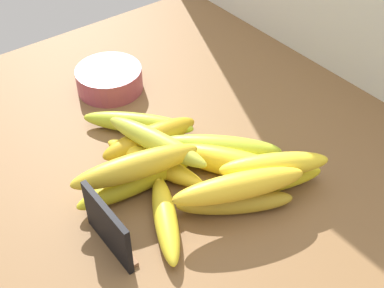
{
  "coord_description": "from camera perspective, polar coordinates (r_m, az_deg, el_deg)",
  "views": [
    {
      "loc": [
        42.41,
        -36.11,
        60.32
      ],
      "look_at": [
        -3.99,
        -0.65,
        8.0
      ],
      "focal_mm": 47.84,
      "sensor_mm": 36.0,
      "label": 1
    }
  ],
  "objects": [
    {
      "name": "counter_top",
      "position": [
        0.81,
        2.09,
        -4.74
      ],
      "size": [
        110.0,
        76.0,
        3.0
      ],
      "primitive_type": "cube",
      "color": "brown",
      "rests_on": "ground"
    },
    {
      "name": "chalkboard_sign",
      "position": [
        0.69,
        -9.33,
        -9.25
      ],
      "size": [
        11.0,
        1.8,
        8.4
      ],
      "color": "black",
      "rests_on": "counter_top"
    },
    {
      "name": "fruit_bowl",
      "position": [
        0.98,
        -9.39,
        7.07
      ],
      "size": [
        12.39,
        12.39,
        4.43
      ],
      "primitive_type": "cylinder",
      "color": "#9B4154",
      "rests_on": "counter_top"
    },
    {
      "name": "banana_0",
      "position": [
        0.78,
        -5.79,
        -3.96
      ],
      "size": [
        5.2,
        20.98,
        3.71
      ],
      "primitive_type": "ellipsoid",
      "rotation": [
        0.0,
        0.0,
        4.64
      ],
      "color": "gold",
      "rests_on": "counter_top"
    },
    {
      "name": "banana_1",
      "position": [
        0.8,
        4.48,
        -2.1
      ],
      "size": [
        19.46,
        15.44,
        4.4
      ],
      "primitive_type": "ellipsoid",
      "rotation": [
        0.0,
        0.0,
        0.61
      ],
      "color": "yellow",
      "rests_on": "counter_top"
    },
    {
      "name": "banana_2",
      "position": [
        0.88,
        -6.04,
        2.34
      ],
      "size": [
        16.52,
        15.78,
        3.52
      ],
      "primitive_type": "ellipsoid",
      "rotation": [
        0.0,
        0.0,
        3.89
      ],
      "color": "#A7BA2A",
      "rests_on": "counter_top"
    },
    {
      "name": "banana_3",
      "position": [
        0.82,
        2.81,
        -0.37
      ],
      "size": [
        17.07,
        17.9,
        3.99
      ],
      "primitive_type": "ellipsoid",
      "rotation": [
        0.0,
        0.0,
        3.96
      ],
      "color": "#A4BC2C",
      "rests_on": "counter_top"
    },
    {
      "name": "banana_4",
      "position": [
        0.75,
        4.79,
        -6.47
      ],
      "size": [
        11.98,
        16.32,
        3.52
      ],
      "primitive_type": "ellipsoid",
      "rotation": [
        0.0,
        0.0,
        1.01
      ],
      "color": "gold",
      "rests_on": "counter_top"
    },
    {
      "name": "banana_5",
      "position": [
        0.84,
        -4.69,
        0.62
      ],
      "size": [
        5.61,
        17.37,
        4.19
      ],
      "primitive_type": "ellipsoid",
      "rotation": [
        0.0,
        0.0,
        4.63
      ],
      "color": "#B88E1A",
      "rests_on": "counter_top"
    },
    {
      "name": "banana_6",
      "position": [
        0.78,
        8.1,
        -4.26
      ],
      "size": [
        9.99,
        18.57,
        3.54
      ],
      "primitive_type": "ellipsoid",
      "rotation": [
        0.0,
        0.0,
        4.34
      ],
      "color": "yellow",
      "rests_on": "counter_top"
    },
    {
      "name": "banana_7",
      "position": [
        0.73,
        -2.98,
        -8.27
      ],
      "size": [
        16.01,
        10.43,
        3.29
      ],
      "primitive_type": "ellipsoid",
      "rotation": [
        0.0,
        0.0,
        5.81
      ],
      "color": "yellow",
      "rests_on": "counter_top"
    },
    {
      "name": "banana_8",
      "position": [
        0.8,
        -4.26,
        -2.12
      ],
      "size": [
        18.48,
        9.5,
        3.45
      ],
      "primitive_type": "ellipsoid",
      "rotation": [
        0.0,
        0.0,
        3.49
      ],
      "color": "yellow",
      "rests_on": "counter_top"
    },
    {
      "name": "banana_9",
      "position": [
        0.75,
        9.14,
        -2.33
      ],
      "size": [
        11.15,
        16.05,
        3.63
      ],
      "primitive_type": "ellipsoid",
      "rotation": [
        0.0,
        0.0,
        4.2
      ],
      "color": "yellow",
      "rests_on": "banana_6"
    },
    {
      "name": "banana_10",
      "position": [
        0.79,
        -4.01,
        0.29
      ],
      "size": [
        18.96,
        8.76,
        3.36
      ],
      "primitive_type": "ellipsoid",
      "rotation": [
        0.0,
        0.0,
        3.44
      ],
      "color": "#ADB536",
      "rests_on": "banana_8"
    },
    {
      "name": "banana_11",
      "position": [
        0.72,
        5.27,
        -4.71
      ],
      "size": [
        10.67,
        19.54,
        3.93
      ],
      "primitive_type": "ellipsoid",
      "rotation": [
        0.0,
        0.0,
        1.2
      ],
      "color": "yellow",
      "rests_on": "banana_4"
    },
    {
      "name": "banana_12",
      "position": [
        0.74,
        -6.25,
        -2.48
      ],
      "size": [
        8.38,
        19.82,
        3.97
      ],
      "primitive_type": "ellipsoid",
      "rotation": [
        0.0,
        0.0,
        4.48
      ],
      "color": "gold",
      "rests_on": "banana_0"
    }
  ]
}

